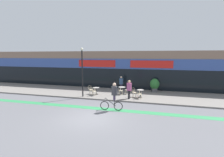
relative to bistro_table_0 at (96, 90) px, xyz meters
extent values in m
plane|color=#5B5B60|center=(1.96, -6.23, -0.63)|extent=(120.00, 120.00, 0.00)
cube|color=slate|center=(1.96, 1.02, -0.57)|extent=(40.00, 5.50, 0.12)
cube|color=#7F6656|center=(1.96, 5.77, 1.68)|extent=(40.00, 4.00, 4.63)
cube|color=black|center=(1.96, 3.80, 0.69)|extent=(38.80, 0.10, 2.40)
cube|color=#334C93|center=(1.96, 3.82, 2.49)|extent=(39.20, 0.14, 1.20)
cube|color=red|center=(-1.33, 3.75, 2.49)|extent=(4.77, 0.08, 0.84)
cube|color=red|center=(5.26, 3.75, 2.49)|extent=(4.77, 0.08, 0.84)
cube|color=#2D844C|center=(1.96, -4.12, -0.63)|extent=(36.00, 0.70, 0.01)
cylinder|color=black|center=(0.00, 0.00, -0.50)|extent=(0.35, 0.35, 0.02)
cylinder|color=black|center=(0.00, 0.00, -0.16)|extent=(0.07, 0.07, 0.70)
cylinder|color=#ADA8A3|center=(0.00, 0.00, 0.20)|extent=(0.64, 0.64, 0.02)
cylinder|color=black|center=(2.48, 1.04, -0.50)|extent=(0.41, 0.41, 0.02)
cylinder|color=black|center=(2.48, 1.04, -0.17)|extent=(0.07, 0.07, 0.69)
cylinder|color=#ADA8A3|center=(2.48, 1.04, 0.19)|extent=(0.74, 0.74, 0.02)
cylinder|color=black|center=(4.51, -0.04, -0.50)|extent=(0.35, 0.35, 0.02)
cylinder|color=black|center=(4.51, -0.04, -0.16)|extent=(0.07, 0.07, 0.71)
cylinder|color=#ADA8A3|center=(4.51, -0.04, 0.21)|extent=(0.63, 0.63, 0.02)
cylinder|color=beige|center=(0.00, -0.55, -0.08)|extent=(0.43, 0.43, 0.03)
cylinder|color=beige|center=(-0.13, -0.40, -0.30)|extent=(0.03, 0.03, 0.42)
cylinder|color=beige|center=(0.15, -0.42, -0.30)|extent=(0.03, 0.03, 0.42)
cylinder|color=beige|center=(-0.15, -0.68, -0.30)|extent=(0.03, 0.03, 0.42)
cylinder|color=beige|center=(0.13, -0.70, -0.30)|extent=(0.03, 0.03, 0.42)
torus|color=beige|center=(-0.01, -0.72, 0.19)|extent=(0.06, 0.41, 0.41)
cylinder|color=beige|center=(-0.18, -0.71, 0.05)|extent=(0.03, 0.03, 0.23)
cylinder|color=beige|center=(0.16, -0.73, 0.05)|extent=(0.03, 0.03, 0.23)
cylinder|color=beige|center=(-0.55, 0.00, -0.08)|extent=(0.42, 0.42, 0.03)
cylinder|color=beige|center=(-0.42, 0.15, -0.30)|extent=(0.03, 0.03, 0.42)
cylinder|color=beige|center=(-0.40, -0.13, -0.30)|extent=(0.03, 0.03, 0.42)
cylinder|color=beige|center=(-0.70, 0.13, -0.30)|extent=(0.03, 0.03, 0.42)
cylinder|color=beige|center=(-0.68, -0.15, -0.30)|extent=(0.03, 0.03, 0.42)
torus|color=beige|center=(-0.72, -0.01, 0.19)|extent=(0.41, 0.05, 0.41)
cylinder|color=beige|center=(-0.73, 0.16, 0.05)|extent=(0.03, 0.03, 0.23)
cylinder|color=beige|center=(-0.71, -0.18, 0.05)|extent=(0.03, 0.03, 0.23)
cylinder|color=beige|center=(2.48, 0.49, -0.08)|extent=(0.44, 0.44, 0.03)
cylinder|color=beige|center=(2.33, 0.61, -0.30)|extent=(0.03, 0.03, 0.42)
cylinder|color=beige|center=(2.60, 0.64, -0.30)|extent=(0.03, 0.03, 0.42)
cylinder|color=beige|center=(2.35, 0.33, -0.30)|extent=(0.03, 0.03, 0.42)
cylinder|color=beige|center=(2.63, 0.36, -0.30)|extent=(0.03, 0.03, 0.42)
torus|color=beige|center=(2.49, 0.32, 0.19)|extent=(0.07, 0.41, 0.41)
cylinder|color=beige|center=(2.32, 0.30, 0.05)|extent=(0.03, 0.03, 0.23)
cylinder|color=beige|center=(2.66, 0.33, 0.05)|extent=(0.03, 0.03, 0.23)
cylinder|color=beige|center=(3.03, 1.04, -0.08)|extent=(0.41, 0.41, 0.03)
cylinder|color=beige|center=(2.88, 0.90, -0.30)|extent=(0.03, 0.03, 0.42)
cylinder|color=beige|center=(2.89, 1.18, -0.30)|extent=(0.03, 0.03, 0.42)
cylinder|color=beige|center=(3.16, 0.89, -0.30)|extent=(0.03, 0.03, 0.42)
cylinder|color=beige|center=(3.17, 1.17, -0.30)|extent=(0.03, 0.03, 0.42)
torus|color=beige|center=(3.20, 1.03, 0.19)|extent=(0.41, 0.04, 0.41)
cylinder|color=beige|center=(3.19, 0.86, 0.05)|extent=(0.03, 0.03, 0.23)
cylinder|color=beige|center=(3.20, 1.20, 0.05)|extent=(0.03, 0.03, 0.23)
cylinder|color=beige|center=(4.51, -0.59, -0.08)|extent=(0.40, 0.40, 0.03)
cylinder|color=beige|center=(4.37, -0.45, -0.30)|extent=(0.03, 0.03, 0.42)
cylinder|color=beige|center=(4.65, -0.45, -0.30)|extent=(0.03, 0.03, 0.42)
cylinder|color=beige|center=(4.37, -0.73, -0.30)|extent=(0.03, 0.03, 0.42)
cylinder|color=beige|center=(4.65, -0.73, -0.30)|extent=(0.03, 0.03, 0.42)
torus|color=beige|center=(4.51, -0.76, 0.19)|extent=(0.03, 0.41, 0.41)
cylinder|color=beige|center=(4.34, -0.76, 0.05)|extent=(0.03, 0.03, 0.23)
cylinder|color=beige|center=(4.68, -0.76, 0.05)|extent=(0.03, 0.03, 0.23)
cylinder|color=beige|center=(3.96, -0.04, -0.08)|extent=(0.43, 0.43, 0.03)
cylinder|color=beige|center=(4.11, 0.09, -0.30)|extent=(0.03, 0.03, 0.42)
cylinder|color=beige|center=(4.09, -0.19, -0.30)|extent=(0.03, 0.03, 0.42)
cylinder|color=beige|center=(3.83, 0.11, -0.30)|extent=(0.03, 0.03, 0.42)
cylinder|color=beige|center=(3.81, -0.17, -0.30)|extent=(0.03, 0.03, 0.42)
torus|color=beige|center=(3.79, -0.03, 0.19)|extent=(0.41, 0.06, 0.41)
cylinder|color=beige|center=(3.81, 0.14, 0.05)|extent=(0.03, 0.03, 0.23)
cylinder|color=beige|center=(3.78, -0.20, 0.05)|extent=(0.03, 0.03, 0.23)
cylinder|color=#4C4C51|center=(5.74, 2.95, -0.29)|extent=(0.63, 0.63, 0.44)
ellipsoid|color=#28662D|center=(5.74, 2.95, 0.35)|extent=(1.01, 1.01, 1.21)
cylinder|color=black|center=(-0.96, -1.20, 1.75)|extent=(0.12, 0.12, 4.51)
sphere|color=beige|center=(-0.96, -1.20, 4.08)|extent=(0.26, 0.26, 0.26)
torus|color=black|center=(2.29, -4.30, -0.29)|extent=(0.68, 0.12, 0.68)
torus|color=black|center=(3.33, -4.20, -0.29)|extent=(0.68, 0.12, 0.68)
cylinder|color=black|center=(2.76, -4.25, 0.00)|extent=(0.81, 0.12, 0.61)
cylinder|color=black|center=(3.04, -4.23, -0.06)|extent=(0.04, 0.04, 0.47)
cylinder|color=black|center=(2.34, -4.29, 0.28)|extent=(0.07, 0.48, 0.03)
cylinder|color=#382D47|center=(3.05, -4.31, 0.37)|extent=(0.17, 0.17, 0.37)
cylinder|color=#382D47|center=(3.03, -4.14, 0.37)|extent=(0.17, 0.17, 0.37)
cylinder|color=#2D2D33|center=(3.04, -4.23, 0.89)|extent=(0.48, 0.48, 0.67)
sphere|color=beige|center=(3.04, -4.23, 1.35)|extent=(0.25, 0.25, 0.25)
cylinder|color=black|center=(3.57, -0.78, -0.12)|extent=(0.16, 0.16, 0.79)
cylinder|color=black|center=(3.56, -0.95, -0.12)|extent=(0.16, 0.16, 0.79)
cylinder|color=#A84C7F|center=(3.56, -0.87, 0.62)|extent=(0.46, 0.46, 0.69)
sphere|color=tan|center=(3.56, -0.87, 1.09)|extent=(0.26, 0.26, 0.26)
cylinder|color=#382D47|center=(2.05, 2.70, -0.14)|extent=(0.16, 0.16, 0.75)
cylinder|color=#382D47|center=(2.03, 2.53, -0.14)|extent=(0.16, 0.16, 0.75)
cylinder|color=#334C70|center=(2.04, 2.62, 0.56)|extent=(0.46, 0.46, 0.65)
sphere|color=beige|center=(2.04, 2.62, 1.01)|extent=(0.24, 0.24, 0.24)
camera|label=1|loc=(6.29, -16.57, 3.52)|focal=28.00mm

